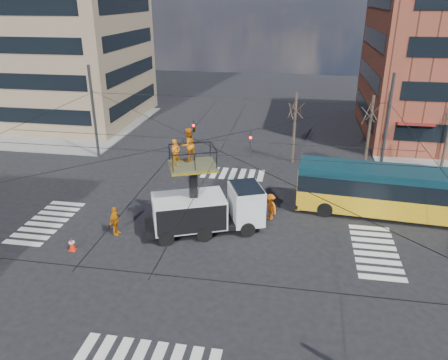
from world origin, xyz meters
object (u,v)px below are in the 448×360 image
traffic_cone (72,244)px  city_bus (397,192)px  utility_truck (207,200)px  worker_ground (115,221)px  flagger (270,207)px

traffic_cone → city_bus: bearing=21.9°
traffic_cone → utility_truck: bearing=26.4°
city_bus → worker_ground: size_ratio=6.97×
utility_truck → worker_ground: bearing=172.7°
city_bus → worker_ground: city_bus is taller
traffic_cone → flagger: bearing=27.8°
flagger → traffic_cone: bearing=-106.2°
utility_truck → traffic_cone: (-7.01, -3.49, -1.67)m
worker_ground → traffic_cone: bearing=147.7°
utility_truck → city_bus: utility_truck is taller
utility_truck → flagger: utility_truck is taller
utility_truck → worker_ground: size_ratio=4.08×
utility_truck → worker_ground: utility_truck is taller
worker_ground → utility_truck: bearing=-67.7°
utility_truck → worker_ground: (-5.28, -1.40, -1.15)m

